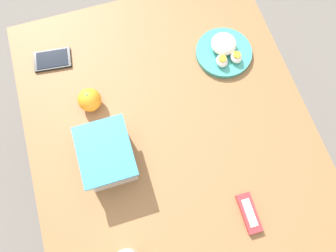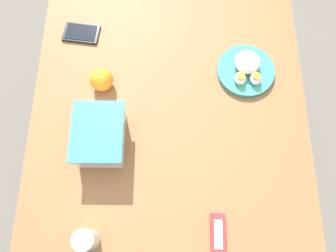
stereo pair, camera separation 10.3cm
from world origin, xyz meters
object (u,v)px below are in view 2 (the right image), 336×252
Objects in this scene: orange_fruit at (103,80)px; rice_plate at (247,69)px; cell_phone at (82,33)px; drinking_glass at (88,240)px; food_container at (102,137)px; candy_bar at (219,234)px.

orange_fruit is 0.39× the size of rice_plate.
drinking_glass is at bearing -172.64° from cell_phone.
rice_plate is at bearing -61.66° from food_container.
drinking_glass reaches higher than rice_plate.
drinking_glass is (-0.02, 0.37, 0.04)m from candy_bar.
food_container is 0.20m from orange_fruit.
cell_phone is (0.40, 0.11, -0.04)m from food_container.
orange_fruit reaches higher than cell_phone.
food_container reaches higher than candy_bar.
cell_phone is at bearing 75.57° from rice_plate.
candy_bar is (-0.28, -0.35, -0.04)m from food_container.
orange_fruit is 0.84× the size of drinking_glass.
rice_plate is 0.60m from cell_phone.
orange_fruit is 0.23m from cell_phone.
food_container is 1.41× the size of cell_phone.
drinking_glass reaches higher than cell_phone.
cell_phone is (0.20, 0.09, -0.03)m from orange_fruit.
drinking_glass is (-0.70, -0.09, 0.04)m from cell_phone.
food_container is at bearing 118.34° from rice_plate.
orange_fruit reaches higher than rice_plate.
candy_bar is 0.83m from cell_phone.
rice_plate is at bearing -104.43° from cell_phone.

